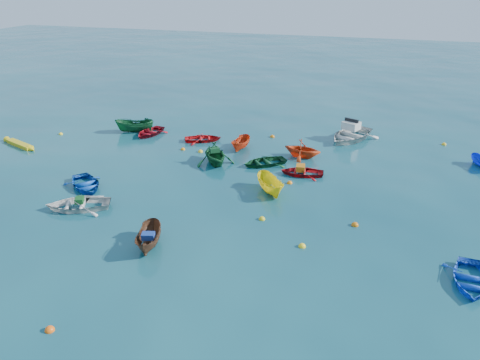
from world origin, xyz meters
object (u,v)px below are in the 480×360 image
(dinghy_white_near, at_px, (79,208))
(kayak_yellow, at_px, (20,146))
(motorboat_white, at_px, (350,139))
(dinghy_blue_sw, at_px, (86,187))
(dinghy_blue_se, at_px, (470,284))

(dinghy_white_near, bearing_deg, kayak_yellow, -150.62)
(dinghy_white_near, relative_size, motorboat_white, 0.73)
(dinghy_blue_sw, xyz_separation_m, kayak_yellow, (-9.15, 4.81, 0.00))
(dinghy_blue_sw, distance_m, dinghy_white_near, 2.77)
(dinghy_blue_sw, bearing_deg, kayak_yellow, 103.47)
(dinghy_blue_se, bearing_deg, dinghy_white_near, -179.38)
(dinghy_white_near, bearing_deg, dinghy_blue_sw, -178.75)
(dinghy_blue_se, bearing_deg, kayak_yellow, 167.92)
(dinghy_blue_se, distance_m, kayak_yellow, 31.31)
(dinghy_blue_se, bearing_deg, dinghy_blue_sw, 174.11)
(dinghy_blue_se, relative_size, kayak_yellow, 0.84)
(motorboat_white, bearing_deg, dinghy_white_near, -104.67)
(dinghy_blue_se, height_order, motorboat_white, motorboat_white)
(dinghy_white_near, height_order, dinghy_blue_se, dinghy_white_near)
(dinghy_blue_sw, xyz_separation_m, dinghy_white_near, (1.25, -2.47, 0.00))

